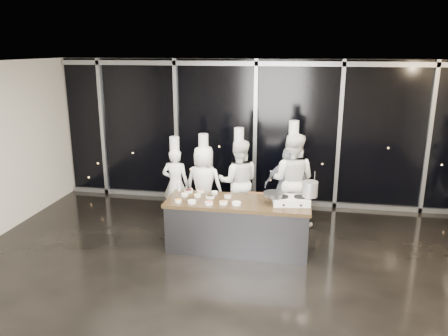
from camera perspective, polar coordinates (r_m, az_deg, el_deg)
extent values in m
plane|color=black|center=(7.03, 0.67, -13.72)|extent=(9.00, 9.00, 0.00)
cube|color=beige|center=(9.78, 4.16, 4.66)|extent=(9.00, 0.02, 3.20)
cube|color=beige|center=(3.30, -10.08, -18.42)|extent=(9.00, 0.02, 3.20)
cube|color=silver|center=(6.14, 0.77, 13.36)|extent=(9.00, 7.00, 0.02)
cube|color=black|center=(9.72, 4.12, 4.59)|extent=(8.90, 0.04, 3.18)
cube|color=#919499|center=(9.50, 4.27, 13.46)|extent=(8.90, 0.08, 0.10)
cube|color=#919499|center=(10.08, 3.92, -4.15)|extent=(8.90, 0.08, 0.10)
cube|color=#919499|center=(10.67, -15.58, 5.04)|extent=(0.08, 0.08, 3.20)
cube|color=#919499|center=(10.02, -6.23, 4.87)|extent=(0.08, 0.08, 3.20)
cube|color=#919499|center=(9.67, 4.09, 4.54)|extent=(0.08, 0.08, 3.20)
cube|color=#919499|center=(9.65, 14.80, 4.04)|extent=(0.08, 0.08, 3.20)
cube|color=#919499|center=(9.95, 25.19, 3.42)|extent=(0.08, 0.08, 3.20)
cube|color=#36373B|center=(7.64, 1.82, -7.71)|extent=(2.40, 0.80, 0.84)
cube|color=#3F2E1B|center=(7.47, 1.85, -4.54)|extent=(2.46, 0.86, 0.06)
cube|color=silver|center=(7.39, 8.75, -4.23)|extent=(0.65, 0.45, 0.12)
cylinder|color=black|center=(7.35, 7.62, -3.71)|extent=(0.23, 0.23, 0.02)
cylinder|color=black|center=(7.38, 9.92, -3.72)|extent=(0.23, 0.23, 0.02)
cylinder|color=black|center=(7.19, 7.81, -4.82)|extent=(0.04, 0.02, 0.04)
cylinder|color=black|center=(7.22, 10.02, -4.82)|extent=(0.04, 0.02, 0.04)
cylinder|color=slate|center=(7.33, 6.47, -3.41)|extent=(0.38, 0.38, 0.06)
cube|color=#4C2B14|center=(7.31, 4.18, -3.36)|extent=(0.25, 0.07, 0.02)
cylinder|color=#AEAEB1|center=(7.35, 11.16, -2.71)|extent=(0.29, 0.29, 0.26)
cylinder|color=silver|center=(7.44, -6.00, -4.29)|extent=(0.11, 0.11, 0.04)
cylinder|color=orange|center=(7.43, -6.01, -4.17)|extent=(0.09, 0.09, 0.01)
cylinder|color=silver|center=(7.73, -5.18, -3.49)|extent=(0.12, 0.12, 0.04)
cylinder|color=beige|center=(7.73, -5.18, -3.38)|extent=(0.10, 0.10, 0.01)
cylinder|color=silver|center=(7.92, -4.68, -3.02)|extent=(0.17, 0.17, 0.04)
cylinder|color=#361010|center=(7.91, -4.68, -2.90)|extent=(0.14, 0.14, 0.01)
cylinder|color=silver|center=(7.38, -4.21, -4.41)|extent=(0.14, 0.14, 0.04)
cylinder|color=beige|center=(7.37, -4.21, -4.29)|extent=(0.12, 0.12, 0.01)
cylinder|color=silver|center=(7.66, -3.48, -3.63)|extent=(0.12, 0.12, 0.04)
cylinder|color=#DBC96D|center=(7.66, -3.48, -3.51)|extent=(0.10, 0.10, 0.01)
cylinder|color=silver|center=(7.89, -3.07, -3.05)|extent=(0.14, 0.14, 0.04)
cylinder|color=#A36A51|center=(7.89, -3.07, -2.93)|extent=(0.11, 0.11, 0.01)
cylinder|color=silver|center=(7.30, -1.97, -4.60)|extent=(0.14, 0.14, 0.04)
cylinder|color=#D27156|center=(7.29, -1.98, -4.48)|extent=(0.11, 0.11, 0.01)
cylinder|color=silver|center=(7.60, -1.83, -3.78)|extent=(0.15, 0.15, 0.04)
cylinder|color=black|center=(7.59, -1.83, -3.66)|extent=(0.12, 0.12, 0.01)
cylinder|color=silver|center=(7.81, -1.25, -3.24)|extent=(0.11, 0.11, 0.04)
cylinder|color=white|center=(7.80, -1.25, -3.12)|extent=(0.09, 0.09, 0.01)
cylinder|color=silver|center=(7.32, -0.08, -4.55)|extent=(0.14, 0.14, 0.04)
cylinder|color=#AD6E45|center=(7.31, -0.08, -4.42)|extent=(0.11, 0.11, 0.01)
cylinder|color=silver|center=(7.62, 0.51, -3.72)|extent=(0.12, 0.12, 0.04)
cylinder|color=#9D625A|center=(7.61, 0.51, -3.60)|extent=(0.10, 0.10, 0.01)
cylinder|color=silver|center=(7.29, 1.64, -4.64)|extent=(0.15, 0.15, 0.04)
cylinder|color=beige|center=(7.28, 1.64, -4.52)|extent=(0.13, 0.13, 0.01)
cylinder|color=silver|center=(7.98, -5.90, -2.46)|extent=(0.06, 0.06, 0.16)
cone|color=silver|center=(7.95, -5.93, -1.73)|extent=(0.05, 0.05, 0.05)
imported|color=white|center=(8.92, -6.33, -2.10)|extent=(0.55, 0.36, 1.50)
cylinder|color=silver|center=(8.70, -6.49, 3.24)|extent=(0.19, 0.19, 0.26)
imported|color=white|center=(8.70, -2.64, -2.16)|extent=(0.85, 0.62, 1.59)
cylinder|color=silver|center=(8.47, -2.71, 3.61)|extent=(0.22, 0.22, 0.26)
imported|color=white|center=(8.68, 1.91, -1.78)|extent=(0.91, 0.75, 1.71)
cylinder|color=silver|center=(8.45, 1.97, 4.40)|extent=(0.21, 0.21, 0.26)
imported|color=#151F3A|center=(8.58, 8.33, -2.55)|extent=(0.99, 0.55, 1.59)
imported|color=white|center=(8.59, 8.83, -1.57)|extent=(1.03, 0.87, 1.87)
cylinder|color=silver|center=(8.35, 9.12, 5.25)|extent=(0.22, 0.22, 0.26)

